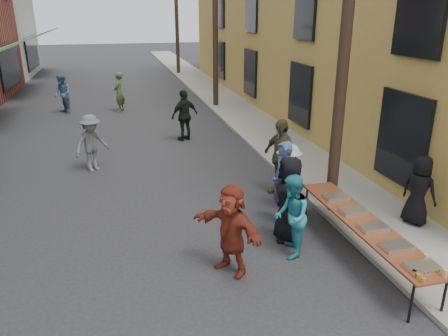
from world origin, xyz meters
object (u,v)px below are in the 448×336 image
serving_table (364,224)px  catering_tray_sausage (422,267)px  utility_pole_near (348,10)px  guest_front_a (289,199)px  utility_pole_mid (215,10)px  utility_pole_far (176,10)px  server (419,190)px  guest_front_c (291,216)px

serving_table → catering_tray_sausage: size_ratio=8.00×
utility_pole_near → guest_front_a: utility_pole_near is taller
utility_pole_mid → utility_pole_near: bearing=-90.0°
utility_pole_mid → catering_tray_sausage: 16.28m
utility_pole_far → server: bearing=-87.1°
utility_pole_far → server: utility_pole_far is taller
utility_pole_far → serving_table: (-0.50, -26.20, -3.79)m
serving_table → guest_front_a: guest_front_a is taller
guest_front_a → guest_front_c: (-0.19, -0.59, -0.08)m
utility_pole_far → guest_front_c: (-1.79, -25.78, -3.68)m
utility_pole_mid → catering_tray_sausage: utility_pole_mid is taller
utility_pole_near → guest_front_c: 4.46m
guest_front_c → utility_pole_far: bearing=-165.1°
serving_table → guest_front_c: (-1.29, 0.42, 0.11)m
utility_pole_far → catering_tray_sausage: 28.10m
utility_pole_near → utility_pole_far: 24.00m
utility_pole_near → serving_table: 4.41m
utility_pole_mid → guest_front_a: 13.76m
guest_front_a → utility_pole_far: bearing=-171.9°
utility_pole_near → catering_tray_sausage: (-0.50, -3.85, -3.71)m
catering_tray_sausage → server: bearing=53.9°
utility_pole_far → guest_front_c: bearing=-94.0°
guest_front_c → server: server is taller
utility_pole_far → server: size_ratio=5.83×
guest_front_c → utility_pole_mid: bearing=-168.6°
server → utility_pole_mid: bearing=-19.3°
utility_pole_far → utility_pole_mid: bearing=-90.0°
utility_pole_near → serving_table: bearing=-102.8°
utility_pole_far → server: 25.67m
utility_pole_mid → server: bearing=-84.4°
utility_pole_mid → server: utility_pole_mid is taller
utility_pole_mid → serving_table: bearing=-92.0°
utility_pole_near → guest_front_a: (-1.61, -1.18, -3.60)m
guest_front_a → server: bearing=98.0°
utility_pole_mid → server: (1.30, -13.38, -3.63)m
serving_table → server: (1.80, 0.82, 0.16)m
server → guest_front_a: bearing=61.4°
catering_tray_sausage → guest_front_c: guest_front_c is taller
utility_pole_mid → guest_front_c: (-1.79, -13.78, -3.68)m
utility_pole_mid → guest_front_a: (-1.61, -13.18, -3.60)m
guest_front_c → catering_tray_sausage: bearing=50.9°
utility_pole_near → utility_pole_far: bearing=90.0°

